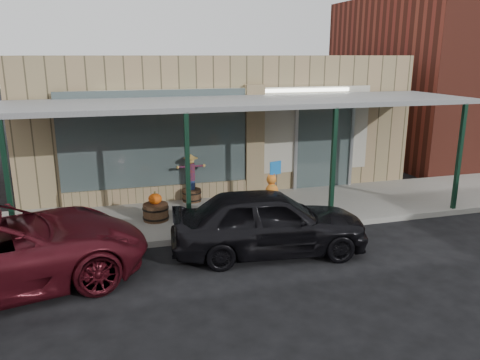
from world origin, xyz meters
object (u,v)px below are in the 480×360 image
object	(u,v)px
handicap_sign	(275,184)
parked_sedan	(269,221)
barrel_scarecrow	(192,185)
barrel_pumpkin	(156,210)

from	to	relation	value
handicap_sign	parked_sedan	size ratio (longest dim) A/B	0.36
barrel_scarecrow	parked_sedan	xyz separation A→B (m)	(1.04, -3.69, 0.11)
barrel_pumpkin	barrel_scarecrow	bearing A→B (deg)	48.82
handicap_sign	parked_sedan	distance (m)	1.54
barrel_scarecrow	barrel_pumpkin	xyz separation A→B (m)	(-1.16, -1.33, -0.20)
barrel_pumpkin	handicap_sign	distance (m)	3.10
barrel_scarecrow	parked_sedan	size ratio (longest dim) A/B	0.31
barrel_pumpkin	parked_sedan	distance (m)	3.25
parked_sedan	barrel_pumpkin	bearing A→B (deg)	49.80
barrel_scarecrow	parked_sedan	world-z (taller)	parked_sedan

